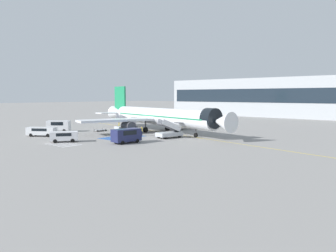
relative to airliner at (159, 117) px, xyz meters
The scene contains 22 objects.
ground_plane 3.85m from the airliner, 16.44° to the left, with size 600.00×600.00×0.00m, color gray.
apron_leadline_yellow 3.33m from the airliner, 12.81° to the right, with size 0.20×74.93×0.01m, color gold.
apron_stand_patch_blue 11.57m from the airliner, 86.57° to the right, with size 4.61×8.39×0.01m, color #2856A8.
apron_walkway_bar_0 23.45m from the airliner, 95.77° to the right, with size 0.44×3.60×0.01m, color silver.
apron_walkway_bar_1 23.36m from the airliner, 92.81° to the right, with size 0.44×3.60×0.01m, color silver.
apron_walkway_bar_2 23.33m from the airliner, 89.84° to the right, with size 0.44×3.60×0.01m, color silver.
apron_walkway_bar_3 23.37m from the airliner, 86.87° to the right, with size 0.44×3.60×0.01m, color silver.
apron_walkway_bar_4 23.46m from the airliner, 83.91° to the right, with size 0.44×3.60×0.01m, color silver.
airliner is the anchor object (origin of this frame).
boarding_stairs_forward 10.42m from the airliner, 38.05° to the right, with size 3.21×5.53×3.58m.
boarding_stairs_aft 7.97m from the airliner, 158.21° to the right, with size 3.21×5.53×3.69m.
fuel_tanker 22.37m from the airliner, 109.73° to the left, with size 9.03×3.07×3.70m.
service_van_0 17.28m from the airliner, 66.82° to the right, with size 2.61×4.98×2.33m.
service_van_1 23.43m from the airliner, 121.21° to the right, with size 5.56×4.48×1.73m.
service_van_2 21.61m from the airliner, 141.65° to the right, with size 4.89×4.49×2.35m.
service_van_3 21.76m from the airliner, 95.60° to the right, with size 4.22×4.74×1.74m.
baggage_cart 13.31m from the airliner, 146.99° to the right, with size 1.77×2.75×0.87m.
ground_crew_0 6.93m from the airliner, 105.97° to the right, with size 0.46×0.48×1.59m.
ground_crew_1 11.49m from the airliner, behind, with size 0.48×0.45×1.61m.
ground_crew_2 7.65m from the airliner, 76.10° to the right, with size 0.39×0.49×1.77m.
traffic_cone_0 5.41m from the airliner, 106.24° to the right, with size 0.53×0.53×0.59m.
terminal_building 64.39m from the airliner, 93.06° to the left, with size 77.88×12.10×13.96m.
Camera 1 is at (43.57, -52.58, 7.70)m, focal length 35.00 mm.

